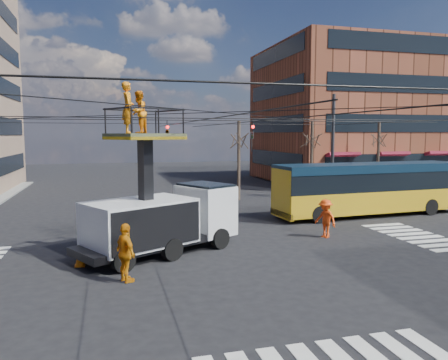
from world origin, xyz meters
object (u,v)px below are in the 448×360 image
flagger (325,219)px  traffic_cone (80,257)px  utility_truck (162,202)px  city_bus (370,187)px  worker_ground (126,253)px

flagger → traffic_cone: bearing=-103.4°
utility_truck → flagger: (7.94, 0.71, -1.23)m
utility_truck → city_bus: size_ratio=0.59×
worker_ground → flagger: size_ratio=1.08×
city_bus → flagger: city_bus is taller
utility_truck → worker_ground: 3.91m
utility_truck → traffic_cone: utility_truck is taller
city_bus → traffic_cone: 17.95m
traffic_cone → utility_truck: bearing=18.2°
traffic_cone → flagger: size_ratio=0.38×
utility_truck → city_bus: 14.45m
city_bus → worker_ground: (-15.05, -8.73, -0.72)m
traffic_cone → worker_ground: 2.87m
city_bus → worker_ground: 17.42m
city_bus → flagger: size_ratio=6.62×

